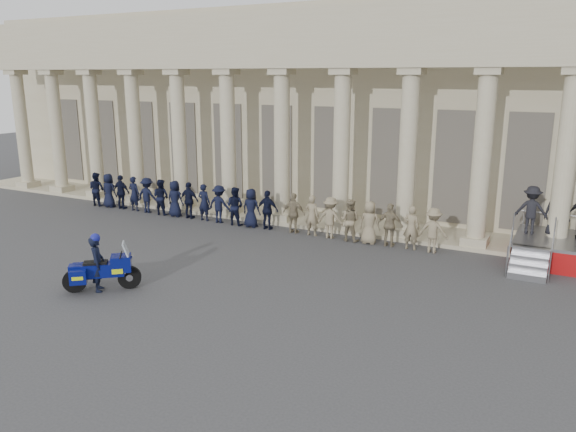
% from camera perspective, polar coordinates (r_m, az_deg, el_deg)
% --- Properties ---
extents(ground, '(90.00, 90.00, 0.00)m').
position_cam_1_polar(ground, '(16.49, -9.72, -7.57)').
color(ground, '#38383A').
rests_on(ground, ground).
extents(building, '(40.00, 12.50, 9.00)m').
position_cam_1_polar(building, '(28.52, 8.21, 10.95)').
color(building, tan).
rests_on(building, ground).
extents(officer_rank, '(16.80, 0.60, 1.59)m').
position_cam_1_polar(officer_rank, '(23.12, -5.04, 0.97)').
color(officer_rank, black).
rests_on(officer_rank, ground).
extents(motorcycle, '(1.81, 1.61, 1.40)m').
position_cam_1_polar(motorcycle, '(17.01, -18.34, -5.25)').
color(motorcycle, black).
rests_on(motorcycle, ground).
extents(rider, '(0.68, 0.70, 1.71)m').
position_cam_1_polar(rider, '(16.95, -18.81, -4.47)').
color(rider, black).
rests_on(rider, ground).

